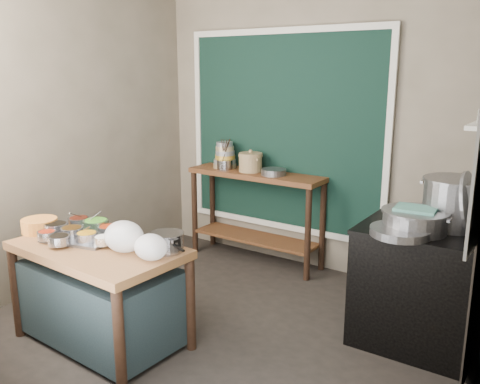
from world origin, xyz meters
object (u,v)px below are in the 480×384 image
Objects in this scene: prep_table at (101,295)px; stove_block at (423,289)px; yellow_basin at (40,225)px; ceramic_crock at (250,163)px; saucepan at (167,242)px; utensil_cup at (225,165)px; stock_pot at (454,203)px; steamer at (415,221)px; condiment_tray at (82,237)px; back_counter at (256,217)px.

prep_table is 2.33m from stove_block.
yellow_basin is 1.05× the size of ceramic_crock.
saucepan is at bearing 24.89° from prep_table.
yellow_basin is 1.13m from saucepan.
stock_pot is (2.37, -0.53, 0.06)m from utensil_cup.
stock_pot reaches higher than steamer.
ceramic_crock is at bearing 74.02° from yellow_basin.
stove_block reaches higher than prep_table.
steamer is (2.07, 1.15, 0.19)m from condiment_tray.
utensil_cup reaches higher than prep_table.
stock_pot is (2.67, 1.47, 0.25)m from yellow_basin.
stock_pot is at bearing 61.09° from saucepan.
steamer is (1.38, 0.99, 0.14)m from saucepan.
stove_block is 2.42m from utensil_cup.
stock_pot is (0.12, 0.14, 0.63)m from stove_block.
steamer reaches higher than stove_block.
ceramic_crock is at bearing 159.68° from stove_block.
utensil_cup is (-0.32, 1.98, 0.62)m from prep_table.
stock_pot is (2.06, 1.44, 0.68)m from prep_table.
utensil_cup is 0.37× the size of stock_pot.
yellow_basin reaches higher than stove_block.
condiment_tray is 1.12× the size of stock_pot.
yellow_basin is 2.77m from steamer.
prep_table is 2.78× the size of stock_pot.
stove_block is at bearing 56.16° from steamer.
saucepan reaches higher than stove_block.
yellow_basin is 2.15m from ceramic_crock.
stock_pot is (2.02, -0.59, 0.58)m from back_counter.
condiment_tray is 0.71m from saucepan.
prep_table is 1.39× the size of stove_block.
stove_block is at bearing 27.52° from yellow_basin.
condiment_tray is at bearing -148.24° from stock_pot.
saucepan is (0.45, -1.83, 0.34)m from back_counter.
stove_block is 1.87m from saucepan.
stock_pot reaches higher than prep_table.
ceramic_crock reaches higher than saucepan.
back_counter is at bearing 155.35° from steamer.
back_counter reaches higher than condiment_tray.
condiment_tray is at bearing -97.08° from back_counter.
ceramic_crock reaches higher than condiment_tray.
yellow_basin is (-0.41, -0.07, 0.04)m from condiment_tray.
prep_table is 4.67× the size of yellow_basin.
saucepan is 1.96m from utensil_cup.
stove_block is 5.46× the size of utensil_cup.
steamer reaches higher than back_counter.
condiment_tray is 3.05× the size of utensil_cup.
ceramic_crock is (-0.07, -0.00, 0.56)m from back_counter.
utensil_cup is (-2.25, 0.68, 0.57)m from stove_block.
yellow_basin is 1.62× the size of utensil_cup.
ceramic_crock is at bearing -178.02° from back_counter.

